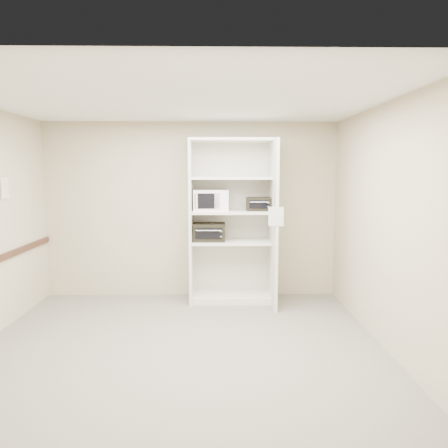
{
  "coord_description": "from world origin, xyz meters",
  "views": [
    {
      "loc": [
        0.39,
        -4.76,
        1.94
      ],
      "look_at": [
        0.51,
        1.44,
        1.2
      ],
      "focal_mm": 35.0,
      "sensor_mm": 36.0,
      "label": 1
    }
  ],
  "objects_px": {
    "toaster_oven_lower": "(209,232)",
    "toaster_oven_upper": "(258,204)",
    "shelving_unit": "(234,226)",
    "microwave": "(211,200)"
  },
  "relations": [
    {
      "from": "toaster_oven_lower",
      "to": "toaster_oven_upper",
      "type": "bearing_deg",
      "value": 0.44
    },
    {
      "from": "toaster_oven_upper",
      "to": "toaster_oven_lower",
      "type": "height_order",
      "value": "toaster_oven_upper"
    },
    {
      "from": "shelving_unit",
      "to": "microwave",
      "type": "height_order",
      "value": "shelving_unit"
    },
    {
      "from": "shelving_unit",
      "to": "toaster_oven_upper",
      "type": "xyz_separation_m",
      "value": [
        0.35,
        -0.05,
        0.34
      ]
    },
    {
      "from": "shelving_unit",
      "to": "toaster_oven_lower",
      "type": "relative_size",
      "value": 5.15
    },
    {
      "from": "shelving_unit",
      "to": "microwave",
      "type": "bearing_deg",
      "value": 179.32
    },
    {
      "from": "microwave",
      "to": "shelving_unit",
      "type": "bearing_deg",
      "value": -2.42
    },
    {
      "from": "microwave",
      "to": "toaster_oven_upper",
      "type": "xyz_separation_m",
      "value": [
        0.71,
        -0.05,
        -0.05
      ]
    },
    {
      "from": "microwave",
      "to": "toaster_oven_upper",
      "type": "distance_m",
      "value": 0.71
    },
    {
      "from": "shelving_unit",
      "to": "toaster_oven_lower",
      "type": "height_order",
      "value": "shelving_unit"
    }
  ]
}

